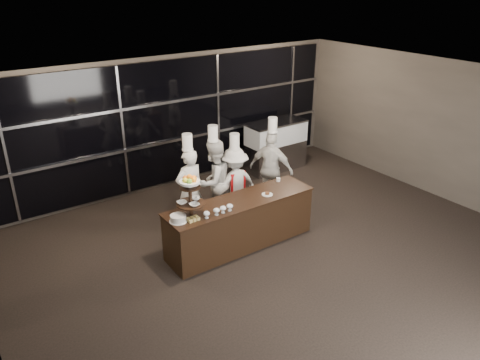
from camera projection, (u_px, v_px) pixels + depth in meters
room at (330, 203)px, 6.87m from camera, size 10.00×10.00×10.00m
window_wall at (173, 123)px, 10.56m from camera, size 8.60×0.10×2.80m
buffet_counter at (241, 223)px, 8.45m from camera, size 2.84×0.74×0.92m
display_stand at (190, 193)px, 7.57m from camera, size 0.48×0.48×0.74m
compotes at (219, 210)px, 7.76m from camera, size 0.57×0.11×0.12m
layer_cake at (178, 218)px, 7.54m from camera, size 0.30×0.30×0.11m
pastry_squares at (193, 219)px, 7.58m from camera, size 0.20×0.13×0.05m
small_plate at (267, 194)px, 8.46m from camera, size 0.20×0.20×0.05m
chef_cup at (278, 180)px, 9.00m from camera, size 0.08×0.08×0.07m
display_case at (276, 143)px, 11.74m from camera, size 1.54×0.67×1.24m
chef_a at (190, 188)px, 8.90m from camera, size 0.63×0.44×1.93m
chef_b at (214, 180)px, 9.21m from camera, size 0.95×0.81×1.99m
chef_c at (235, 183)px, 9.34m from camera, size 0.99×0.60×1.79m
chef_d at (271, 168)px, 9.81m from camera, size 0.81×1.04×1.95m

